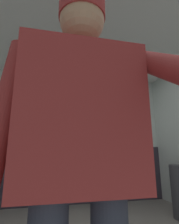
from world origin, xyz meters
TOP-DOWN VIEW (x-y plane):
  - wall_back at (0.00, 1.83)m, footprint 4.24×0.12m
  - wainscot_band_back at (0.00, 1.76)m, footprint 3.64×0.03m
  - ceiling_slab at (0.00, 0.00)m, footprint 4.24×4.15m
  - downlight_far at (0.13, 0.62)m, footprint 0.14×0.14m
  - urinal_left at (-0.28, 1.62)m, footprint 0.40×0.34m
  - urinal_middle at (0.47, 1.62)m, footprint 0.40×0.34m
  - privacy_divider_panel at (0.10, 1.54)m, footprint 0.04×0.40m
  - person at (-0.33, -1.00)m, footprint 0.70×0.60m

SIDE VIEW (x-z plane):
  - wainscot_band_back at x=0.00m, z-range 0.00..1.04m
  - urinal_left at x=-0.28m, z-range 0.16..1.40m
  - urinal_middle at x=0.47m, z-range 0.16..1.40m
  - privacy_divider_panel at x=0.10m, z-range 0.50..1.40m
  - person at x=-0.33m, z-range 0.14..1.79m
  - wall_back at x=0.00m, z-range 0.00..2.52m
  - downlight_far at x=0.13m, z-range 2.49..2.52m
  - ceiling_slab at x=0.00m, z-range 2.52..2.56m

